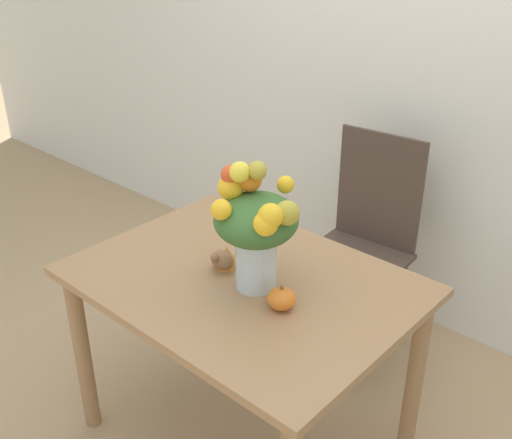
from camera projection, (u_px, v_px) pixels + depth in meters
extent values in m
plane|color=tan|center=(245.00, 435.00, 2.31)|extent=(12.00, 12.00, 0.00)
cube|color=silver|center=(436.00, 36.00, 2.50)|extent=(8.00, 0.06, 2.70)
cube|color=#9E754C|center=(243.00, 281.00, 2.00)|extent=(1.11, 0.82, 0.03)
cylinder|color=#9E754C|center=(83.00, 353.00, 2.22)|extent=(0.06, 0.06, 0.69)
cylinder|color=#9E754C|center=(216.00, 278.00, 2.68)|extent=(0.06, 0.06, 0.69)
cylinder|color=#9E754C|center=(415.00, 379.00, 2.09)|extent=(0.06, 0.06, 0.69)
cylinder|color=silver|center=(256.00, 261.00, 1.90)|extent=(0.13, 0.13, 0.19)
cylinder|color=silver|center=(256.00, 274.00, 1.92)|extent=(0.12, 0.12, 0.09)
cylinder|color=#38662D|center=(262.00, 254.00, 1.87)|extent=(0.01, 0.01, 0.24)
cylinder|color=#38662D|center=(263.00, 249.00, 1.90)|extent=(0.01, 0.00, 0.24)
cylinder|color=#38662D|center=(254.00, 247.00, 1.91)|extent=(0.01, 0.01, 0.24)
cylinder|color=#38662D|center=(248.00, 250.00, 1.89)|extent=(0.01, 0.00, 0.24)
cylinder|color=#38662D|center=(253.00, 255.00, 1.86)|extent=(0.01, 0.01, 0.24)
ellipsoid|color=#38662D|center=(256.00, 220.00, 1.83)|extent=(0.26, 0.26, 0.16)
sphere|color=yellow|center=(286.00, 185.00, 1.87)|extent=(0.06, 0.06, 0.06)
sphere|color=orange|center=(250.00, 180.00, 1.82)|extent=(0.08, 0.08, 0.08)
sphere|color=yellow|center=(240.00, 172.00, 1.77)|extent=(0.06, 0.06, 0.06)
sphere|color=#AD9E33|center=(287.00, 213.00, 1.73)|extent=(0.07, 0.07, 0.07)
sphere|color=yellow|center=(271.00, 216.00, 1.70)|extent=(0.07, 0.07, 0.07)
sphere|color=yellow|center=(231.00, 187.00, 1.83)|extent=(0.08, 0.08, 0.08)
sphere|color=yellow|center=(266.00, 224.00, 1.71)|extent=(0.07, 0.07, 0.07)
sphere|color=yellow|center=(221.00, 210.00, 1.75)|extent=(0.06, 0.06, 0.06)
sphere|color=#AD9E33|center=(257.00, 171.00, 1.77)|extent=(0.06, 0.06, 0.06)
sphere|color=#D64C23|center=(230.00, 175.00, 1.81)|extent=(0.06, 0.06, 0.06)
sphere|color=#D64C23|center=(245.00, 176.00, 1.84)|extent=(0.07, 0.07, 0.07)
ellipsoid|color=orange|center=(281.00, 299.00, 1.81)|extent=(0.09, 0.09, 0.07)
cylinder|color=brown|center=(282.00, 288.00, 1.80)|extent=(0.01, 0.01, 0.02)
ellipsoid|color=#936642|center=(222.00, 260.00, 2.02)|extent=(0.09, 0.06, 0.07)
cone|color=orange|center=(227.00, 257.00, 2.04)|extent=(0.09, 0.09, 0.07)
sphere|color=#936642|center=(214.00, 258.00, 1.99)|extent=(0.03, 0.03, 0.03)
cube|color=#47382D|center=(352.00, 261.00, 2.62)|extent=(0.45, 0.45, 0.02)
cylinder|color=#47382D|center=(297.00, 308.00, 2.70)|extent=(0.04, 0.04, 0.44)
cylinder|color=#47382D|center=(363.00, 336.00, 2.51)|extent=(0.04, 0.04, 0.44)
cylinder|color=#47382D|center=(336.00, 276.00, 2.94)|extent=(0.04, 0.04, 0.44)
cylinder|color=#47382D|center=(399.00, 300.00, 2.75)|extent=(0.04, 0.04, 0.44)
cube|color=#47382D|center=(379.00, 190.00, 2.64)|extent=(0.40, 0.05, 0.52)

